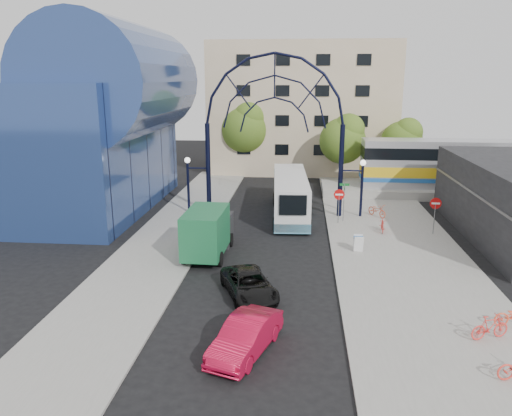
# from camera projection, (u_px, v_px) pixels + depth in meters

# --- Properties ---
(ground) EXTENTS (120.00, 120.00, 0.00)m
(ground) POSITION_uv_depth(u_px,v_px,m) (257.00, 290.00, 24.95)
(ground) COLOR black
(ground) RESTS_ON ground
(sidewalk_east) EXTENTS (8.00, 56.00, 0.12)m
(sidewalk_east) POSITION_uv_depth(u_px,v_px,m) (405.00, 265.00, 28.08)
(sidewalk_east) COLOR gray
(sidewalk_east) RESTS_ON ground
(plaza_west) EXTENTS (5.00, 50.00, 0.12)m
(plaza_west) POSITION_uv_depth(u_px,v_px,m) (163.00, 246.00, 31.29)
(plaza_west) COLOR gray
(plaza_west) RESTS_ON ground
(gateway_arch) EXTENTS (13.64, 0.44, 12.10)m
(gateway_arch) POSITION_uv_depth(u_px,v_px,m) (274.00, 102.00, 36.26)
(gateway_arch) COLOR black
(gateway_arch) RESTS_ON ground
(stop_sign) EXTENTS (0.80, 0.07, 2.50)m
(stop_sign) POSITION_uv_depth(u_px,v_px,m) (339.00, 198.00, 35.58)
(stop_sign) COLOR slate
(stop_sign) RESTS_ON sidewalk_east
(do_not_enter_sign) EXTENTS (0.76, 0.07, 2.48)m
(do_not_enter_sign) POSITION_uv_depth(u_px,v_px,m) (435.00, 207.00, 33.11)
(do_not_enter_sign) COLOR slate
(do_not_enter_sign) RESTS_ON sidewalk_east
(street_name_sign) EXTENTS (0.70, 0.70, 2.80)m
(street_name_sign) POSITION_uv_depth(u_px,v_px,m) (344.00, 194.00, 36.09)
(street_name_sign) COLOR slate
(street_name_sign) RESTS_ON sidewalk_east
(sandwich_board) EXTENTS (0.55, 0.61, 0.99)m
(sandwich_board) POSITION_uv_depth(u_px,v_px,m) (359.00, 241.00, 30.02)
(sandwich_board) COLOR white
(sandwich_board) RESTS_ON sidewalk_east
(transit_hall) EXTENTS (16.50, 18.00, 14.50)m
(transit_hall) POSITION_uv_depth(u_px,v_px,m) (80.00, 125.00, 39.05)
(transit_hall) COLOR navy
(transit_hall) RESTS_ON ground
(apartment_block) EXTENTS (20.00, 12.10, 14.00)m
(apartment_block) POSITION_uv_depth(u_px,v_px,m) (302.00, 107.00, 56.68)
(apartment_block) COLOR #C9B18B
(apartment_block) RESTS_ON ground
(train_platform) EXTENTS (32.00, 5.00, 0.80)m
(train_platform) POSITION_uv_depth(u_px,v_px,m) (503.00, 193.00, 44.27)
(train_platform) COLOR gray
(train_platform) RESTS_ON ground
(train_car) EXTENTS (25.10, 3.05, 4.20)m
(train_car) POSITION_uv_depth(u_px,v_px,m) (507.00, 165.00, 43.63)
(train_car) COLOR #B7B7BC
(train_car) RESTS_ON train_platform
(tree_north_a) EXTENTS (4.48, 4.48, 7.00)m
(tree_north_a) POSITION_uv_depth(u_px,v_px,m) (344.00, 138.00, 48.21)
(tree_north_a) COLOR #382314
(tree_north_a) RESTS_ON ground
(tree_north_b) EXTENTS (5.12, 5.12, 8.00)m
(tree_north_b) POSITION_uv_depth(u_px,v_px,m) (246.00, 126.00, 52.78)
(tree_north_b) COLOR #382314
(tree_north_b) RESTS_ON ground
(tree_north_c) EXTENTS (4.16, 4.16, 6.50)m
(tree_north_c) POSITION_uv_depth(u_px,v_px,m) (403.00, 140.00, 49.69)
(tree_north_c) COLOR #382314
(tree_north_c) RESTS_ON ground
(city_bus) EXTENTS (3.12, 11.27, 3.06)m
(city_bus) POSITION_uv_depth(u_px,v_px,m) (290.00, 195.00, 38.22)
(city_bus) COLOR silver
(city_bus) RESTS_ON ground
(green_truck) EXTENTS (2.40, 5.88, 2.94)m
(green_truck) POSITION_uv_depth(u_px,v_px,m) (209.00, 231.00, 29.59)
(green_truck) COLOR black
(green_truck) RESTS_ON ground
(black_suv) EXTENTS (3.54, 4.87, 1.23)m
(black_suv) POSITION_uv_depth(u_px,v_px,m) (249.00, 285.00, 24.07)
(black_suv) COLOR black
(black_suv) RESTS_ON ground
(red_sedan) EXTENTS (2.77, 4.51, 1.40)m
(red_sedan) POSITION_uv_depth(u_px,v_px,m) (246.00, 336.00, 19.11)
(red_sedan) COLOR #B70B2E
(red_sedan) RESTS_ON ground
(bike_near_a) EXTENTS (1.57, 1.92, 0.98)m
(bike_near_a) POSITION_uv_depth(u_px,v_px,m) (377.00, 210.00, 37.59)
(bike_near_a) COLOR #E5502D
(bike_near_a) RESTS_ON sidewalk_east
(bike_near_b) EXTENTS (0.55, 1.57, 0.93)m
(bike_near_b) POSITION_uv_depth(u_px,v_px,m) (382.00, 225.00, 33.86)
(bike_near_b) COLOR red
(bike_near_b) RESTS_ON sidewalk_east
(bike_far_b) EXTENTS (1.77, 1.02, 1.02)m
(bike_far_b) POSITION_uv_depth(u_px,v_px,m) (490.00, 327.00, 19.95)
(bike_far_b) COLOR #F53731
(bike_far_b) RESTS_ON sidewalk_east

